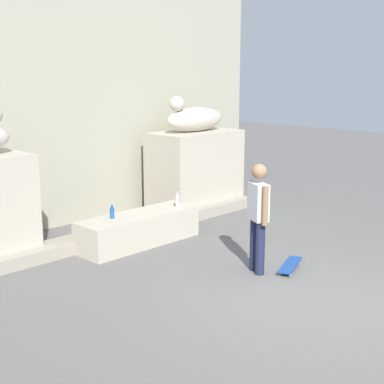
# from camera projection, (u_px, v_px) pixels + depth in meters

# --- Properties ---
(ground_plane) EXTENTS (40.00, 40.00, 0.00)m
(ground_plane) POSITION_uv_depth(u_px,v_px,m) (316.00, 302.00, 7.34)
(ground_plane) COLOR #605E5B
(facade_wall) EXTENTS (10.22, 0.60, 5.92)m
(facade_wall) POSITION_uv_depth(u_px,v_px,m) (60.00, 73.00, 10.73)
(facade_wall) COLOR #A8A58D
(facade_wall) RESTS_ON ground_plane
(pedestal_right) EXTENTS (2.02, 1.12, 1.71)m
(pedestal_right) POSITION_uv_depth(u_px,v_px,m) (195.00, 170.00, 12.18)
(pedestal_right) COLOR #B7AD99
(pedestal_right) RESTS_ON ground_plane
(statue_reclining_right) EXTENTS (1.60, 0.56, 0.78)m
(statue_reclining_right) POSITION_uv_depth(u_px,v_px,m) (194.00, 118.00, 11.91)
(statue_reclining_right) COLOR beige
(statue_reclining_right) RESTS_ON pedestal_right
(ledge_block) EXTENTS (2.29, 0.72, 0.54)m
(ledge_block) POSITION_uv_depth(u_px,v_px,m) (139.00, 229.00, 9.75)
(ledge_block) COLOR #B7AD99
(ledge_block) RESTS_ON ground_plane
(skater) EXTENTS (0.34, 0.49, 1.67)m
(skater) POSITION_uv_depth(u_px,v_px,m) (258.00, 213.00, 8.24)
(skater) COLOR #1E233F
(skater) RESTS_ON ground_plane
(skateboard) EXTENTS (0.82, 0.48, 0.08)m
(skateboard) POSITION_uv_depth(u_px,v_px,m) (290.00, 265.00, 8.56)
(skateboard) COLOR navy
(skateboard) RESTS_ON ground_plane
(bottle_clear) EXTENTS (0.07, 0.07, 0.30)m
(bottle_clear) POSITION_uv_depth(u_px,v_px,m) (178.00, 201.00, 10.13)
(bottle_clear) COLOR silver
(bottle_clear) RESTS_ON ledge_block
(bottle_blue) EXTENTS (0.07, 0.07, 0.26)m
(bottle_blue) POSITION_uv_depth(u_px,v_px,m) (112.00, 212.00, 9.40)
(bottle_blue) COLOR #194C99
(bottle_blue) RESTS_ON ledge_block
(stair_step) EXTENTS (7.18, 0.50, 0.21)m
(stair_step) POSITION_uv_depth(u_px,v_px,m) (120.00, 232.00, 10.15)
(stair_step) COLOR gray
(stair_step) RESTS_ON ground_plane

